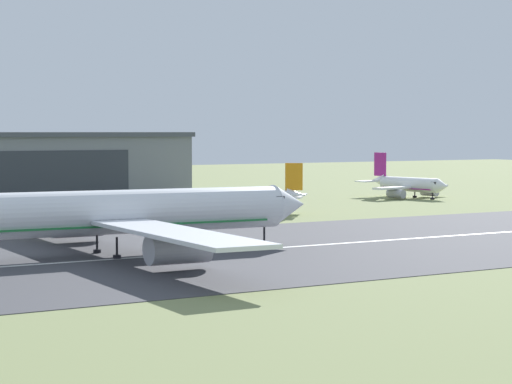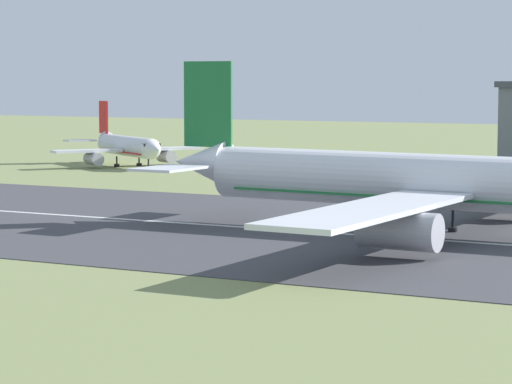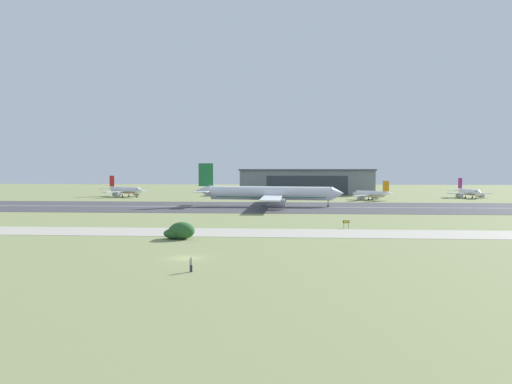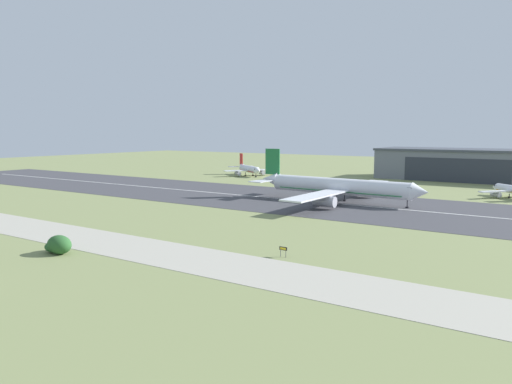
{
  "view_description": "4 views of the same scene",
  "coord_description": "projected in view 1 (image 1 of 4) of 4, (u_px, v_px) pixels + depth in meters",
  "views": [
    {
      "loc": [
        -30.46,
        3.16,
        13.22
      ],
      "look_at": [
        13.59,
        78.73,
        7.88
      ],
      "focal_mm": 70.0,
      "sensor_mm": 36.0,
      "label": 1
    },
    {
      "loc": [
        43.9,
        4.18,
        13.37
      ],
      "look_at": [
        2.56,
        79.9,
        5.31
      ],
      "focal_mm": 85.0,
      "sensor_mm": 36.0,
      "label": 2
    },
    {
      "loc": [
        15.09,
        -71.19,
        12.94
      ],
      "look_at": [
        5.07,
        73.42,
        6.32
      ],
      "focal_mm": 35.0,
      "sensor_mm": 36.0,
      "label": 3
    },
    {
      "loc": [
        68.28,
        -29.94,
        20.58
      ],
      "look_at": [
        2.64,
        67.16,
        6.15
      ],
      "focal_mm": 35.0,
      "sensor_mm": 36.0,
      "label": 4
    }
  ],
  "objects": [
    {
      "name": "ground_plane",
      "position": [
        311.0,
        367.0,
        55.94
      ],
      "size": [
        607.57,
        607.57,
        0.0
      ],
      "primitive_type": "plane",
      "color": "#7A8451"
    },
    {
      "name": "airplane_landing",
      "position": [
        100.0,
        214.0,
        104.86
      ],
      "size": [
        51.73,
        59.48,
        15.02
      ],
      "color": "silver",
      "rests_on": "ground_plane"
    },
    {
      "name": "runway_centreline",
      "position": [
        36.0,
        264.0,
        98.47
      ],
      "size": [
        330.81,
        0.7,
        0.01
      ],
      "primitive_type": "cube",
      "color": "silver",
      "rests_on": "runway_strip"
    },
    {
      "name": "airplane_parked_west",
      "position": [
        250.0,
        198.0,
        159.32
      ],
      "size": [
        18.79,
        19.82,
        8.19
      ],
      "color": "silver",
      "rests_on": "ground_plane"
    },
    {
      "name": "hangar_building",
      "position": [
        2.0,
        166.0,
        189.83
      ],
      "size": [
        68.44,
        27.58,
        13.04
      ],
      "color": "slate",
      "rests_on": "ground_plane"
    },
    {
      "name": "airplane_parked_centre",
      "position": [
        409.0,
        185.0,
        197.39
      ],
      "size": [
        20.31,
        20.05,
        8.9
      ],
      "color": "white",
      "rests_on": "ground_plane"
    },
    {
      "name": "runway_strip",
      "position": [
        36.0,
        265.0,
        98.48
      ],
      "size": [
        367.57,
        50.19,
        0.06
      ],
      "primitive_type": "cube",
      "color": "#3D3D42",
      "rests_on": "ground_plane"
    }
  ]
}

